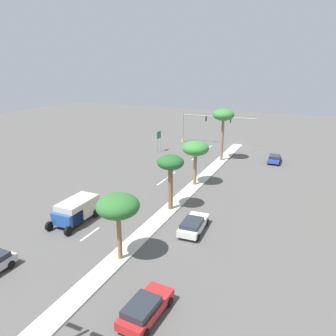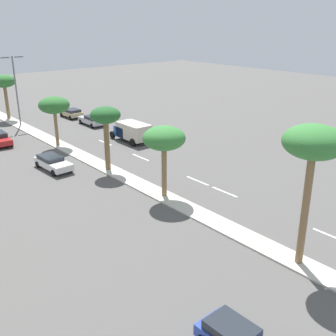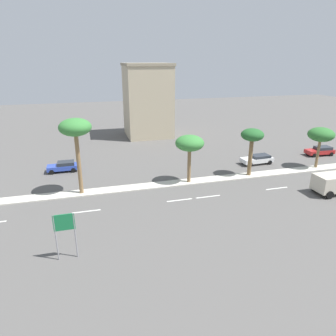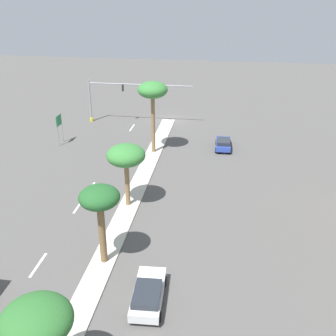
{
  "view_description": "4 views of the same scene",
  "coord_description": "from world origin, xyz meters",
  "px_view_note": "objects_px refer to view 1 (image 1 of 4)",
  "views": [
    {
      "loc": [
        -13.38,
        63.24,
        15.2
      ],
      "look_at": [
        2.9,
        27.3,
        2.67
      ],
      "focal_mm": 34.96,
      "sensor_mm": 36.0,
      "label": 1
    },
    {
      "loc": [
        -19.33,
        1.38,
        13.76
      ],
      "look_at": [
        0.99,
        25.53,
        2.13
      ],
      "focal_mm": 43.36,
      "sensor_mm": 36.0,
      "label": 2
    },
    {
      "loc": [
        32.98,
        13.24,
        14.26
      ],
      "look_at": [
        0.29,
        22.26,
        2.21
      ],
      "focal_mm": 32.76,
      "sensor_mm": 36.0,
      "label": 3
    },
    {
      "loc": [
        -8.27,
        56.68,
        18.97
      ],
      "look_at": [
        -3.53,
        24.55,
        3.84
      ],
      "focal_mm": 43.81,
      "sensor_mm": 36.0,
      "label": 4
    }
  ],
  "objects_px": {
    "palm_tree_outboard": "(223,116)",
    "palm_tree_left": "(118,207)",
    "directional_road_sign": "(159,137)",
    "palm_tree_mid": "(196,149)",
    "traffic_signal_gantry": "(200,124)",
    "sedan_white_left": "(193,225)",
    "sedan_red_front": "(145,308)",
    "box_truck": "(75,211)",
    "sedan_blue_leading": "(275,159)",
    "palm_tree_near": "(171,165)"
  },
  "relations": [
    {
      "from": "directional_road_sign",
      "to": "sedan_white_left",
      "type": "distance_m",
      "value": 30.37
    },
    {
      "from": "traffic_signal_gantry",
      "to": "palm_tree_mid",
      "type": "xyz_separation_m",
      "value": [
        -7.23,
        22.98,
        1.03
      ]
    },
    {
      "from": "traffic_signal_gantry",
      "to": "directional_road_sign",
      "type": "xyz_separation_m",
      "value": [
        4.69,
        9.19,
        -1.18
      ]
    },
    {
      "from": "palm_tree_left",
      "to": "box_truck",
      "type": "relative_size",
      "value": 1.02
    },
    {
      "from": "box_truck",
      "to": "sedan_red_front",
      "type": "bearing_deg",
      "value": 145.26
    },
    {
      "from": "traffic_signal_gantry",
      "to": "sedan_blue_leading",
      "type": "xyz_separation_m",
      "value": [
        -15.48,
        8.03,
        -3.14
      ]
    },
    {
      "from": "directional_road_sign",
      "to": "sedan_blue_leading",
      "type": "relative_size",
      "value": 0.94
    },
    {
      "from": "palm_tree_mid",
      "to": "box_truck",
      "type": "height_order",
      "value": "palm_tree_mid"
    },
    {
      "from": "box_truck",
      "to": "palm_tree_outboard",
      "type": "bearing_deg",
      "value": -104.98
    },
    {
      "from": "palm_tree_mid",
      "to": "sedan_blue_leading",
      "type": "distance_m",
      "value": 17.57
    },
    {
      "from": "directional_road_sign",
      "to": "palm_tree_mid",
      "type": "xyz_separation_m",
      "value": [
        -11.92,
        13.79,
        2.21
      ]
    },
    {
      "from": "traffic_signal_gantry",
      "to": "sedan_red_front",
      "type": "bearing_deg",
      "value": 105.03
    },
    {
      "from": "palm_tree_left",
      "to": "box_truck",
      "type": "xyz_separation_m",
      "value": [
        7.69,
        -3.85,
        -3.44
      ]
    },
    {
      "from": "traffic_signal_gantry",
      "to": "box_truck",
      "type": "xyz_separation_m",
      "value": [
        0.08,
        37.89,
        -2.62
      ]
    },
    {
      "from": "sedan_red_front",
      "to": "palm_tree_mid",
      "type": "bearing_deg",
      "value": -77.4
    },
    {
      "from": "palm_tree_mid",
      "to": "sedan_red_front",
      "type": "bearing_deg",
      "value": 102.6
    },
    {
      "from": "palm_tree_mid",
      "to": "sedan_white_left",
      "type": "xyz_separation_m",
      "value": [
        -4.16,
        11.9,
        -4.19
      ]
    },
    {
      "from": "palm_tree_near",
      "to": "sedan_red_front",
      "type": "relative_size",
      "value": 1.38
    },
    {
      "from": "sedan_red_front",
      "to": "sedan_blue_leading",
      "type": "distance_m",
      "value": 38.72
    },
    {
      "from": "palm_tree_mid",
      "to": "sedan_red_front",
      "type": "xyz_separation_m",
      "value": [
        -5.29,
        23.66,
        -4.16
      ]
    },
    {
      "from": "palm_tree_outboard",
      "to": "palm_tree_left",
      "type": "xyz_separation_m",
      "value": [
        -0.3,
        31.45,
        -2.66
      ]
    },
    {
      "from": "traffic_signal_gantry",
      "to": "sedan_white_left",
      "type": "bearing_deg",
      "value": 108.1
    },
    {
      "from": "palm_tree_outboard",
      "to": "box_truck",
      "type": "xyz_separation_m",
      "value": [
        7.39,
        27.6,
        -6.1
      ]
    },
    {
      "from": "palm_tree_near",
      "to": "sedan_red_front",
      "type": "distance_m",
      "value": 16.78
    },
    {
      "from": "traffic_signal_gantry",
      "to": "sedan_white_left",
      "type": "distance_m",
      "value": 36.83
    },
    {
      "from": "directional_road_sign",
      "to": "sedan_blue_leading",
      "type": "xyz_separation_m",
      "value": [
        -20.16,
        -1.16,
        -1.96
      ]
    },
    {
      "from": "directional_road_sign",
      "to": "sedan_blue_leading",
      "type": "height_order",
      "value": "directional_road_sign"
    },
    {
      "from": "directional_road_sign",
      "to": "traffic_signal_gantry",
      "type": "bearing_deg",
      "value": -117.02
    },
    {
      "from": "traffic_signal_gantry",
      "to": "palm_tree_outboard",
      "type": "xyz_separation_m",
      "value": [
        -7.3,
        10.29,
        3.48
      ]
    },
    {
      "from": "palm_tree_mid",
      "to": "sedan_red_front",
      "type": "distance_m",
      "value": 24.59
    },
    {
      "from": "palm_tree_left",
      "to": "box_truck",
      "type": "distance_m",
      "value": 9.26
    },
    {
      "from": "palm_tree_mid",
      "to": "sedan_white_left",
      "type": "distance_m",
      "value": 13.28
    },
    {
      "from": "palm_tree_left",
      "to": "sedan_blue_leading",
      "type": "xyz_separation_m",
      "value": [
        -7.87,
        -33.72,
        -3.96
      ]
    },
    {
      "from": "palm_tree_near",
      "to": "palm_tree_left",
      "type": "relative_size",
      "value": 1.09
    },
    {
      "from": "palm_tree_left",
      "to": "palm_tree_outboard",
      "type": "bearing_deg",
      "value": -89.45
    },
    {
      "from": "palm_tree_left",
      "to": "directional_road_sign",
      "type": "bearing_deg",
      "value": -69.32
    },
    {
      "from": "palm_tree_left",
      "to": "sedan_blue_leading",
      "type": "bearing_deg",
      "value": -103.14
    },
    {
      "from": "palm_tree_outboard",
      "to": "box_truck",
      "type": "height_order",
      "value": "palm_tree_outboard"
    },
    {
      "from": "palm_tree_outboard",
      "to": "palm_tree_near",
      "type": "relative_size",
      "value": 1.38
    },
    {
      "from": "traffic_signal_gantry",
      "to": "palm_tree_near",
      "type": "xyz_separation_m",
      "value": [
        -7.42,
        31.27,
        1.29
      ]
    },
    {
      "from": "sedan_white_left",
      "to": "palm_tree_left",
      "type": "bearing_deg",
      "value": 61.12
    },
    {
      "from": "sedan_red_front",
      "to": "directional_road_sign",
      "type": "bearing_deg",
      "value": -65.32
    },
    {
      "from": "directional_road_sign",
      "to": "palm_tree_mid",
      "type": "height_order",
      "value": "palm_tree_mid"
    },
    {
      "from": "sedan_red_front",
      "to": "box_truck",
      "type": "relative_size",
      "value": 0.8
    },
    {
      "from": "palm_tree_near",
      "to": "palm_tree_left",
      "type": "distance_m",
      "value": 10.49
    },
    {
      "from": "directional_road_sign",
      "to": "sedan_red_front",
      "type": "relative_size",
      "value": 0.84
    },
    {
      "from": "sedan_blue_leading",
      "to": "directional_road_sign",
      "type": "bearing_deg",
      "value": 3.29
    },
    {
      "from": "traffic_signal_gantry",
      "to": "palm_tree_mid",
      "type": "distance_m",
      "value": 24.11
    },
    {
      "from": "sedan_red_front",
      "to": "box_truck",
      "type": "distance_m",
      "value": 15.35
    },
    {
      "from": "directional_road_sign",
      "to": "palm_tree_outboard",
      "type": "relative_size",
      "value": 0.44
    }
  ]
}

